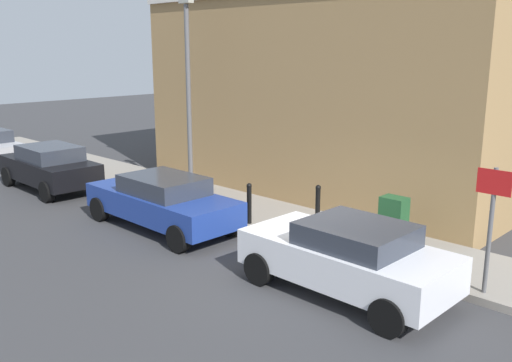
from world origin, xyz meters
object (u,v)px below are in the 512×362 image
car_blue (162,201)px  bollard_far_kerb (249,202)px  lamppost (188,89)px  car_white (348,256)px  street_sign (492,212)px  bollard_near_cabinet (318,204)px  car_black (50,167)px  utility_cabinet (393,224)px

car_blue → bollard_far_kerb: (1.47, -1.62, -0.02)m
bollard_far_kerb → lamppost: bearing=75.1°
car_white → street_sign: 2.61m
car_blue → street_sign: (1.48, -7.53, 0.94)m
bollard_near_cabinet → car_blue: bearing=130.2°
car_blue → bollard_far_kerb: size_ratio=4.30×
car_white → car_blue: size_ratio=0.89×
car_black → street_sign: 13.47m
car_blue → car_white: bearing=-179.4°
car_white → bollard_far_kerb: 4.23m
bollard_far_kerb → lamppost: 4.32m
bollard_near_cabinet → street_sign: street_sign is taller
car_blue → street_sign: 7.74m
car_black → utility_cabinet: car_black is taller
bollard_near_cabinet → lamppost: (-0.15, 4.68, 2.60)m
bollard_near_cabinet → lamppost: bearing=91.9°
bollard_near_cabinet → street_sign: bearing=-102.6°
utility_cabinet → street_sign: 2.76m
bollard_near_cabinet → bollard_far_kerb: 1.70m
car_blue → car_black: size_ratio=1.12×
car_black → street_sign: bearing=-172.0°
car_blue → bollard_far_kerb: car_blue is taller
bollard_far_kerb → lamppost: lamppost is taller
car_black → street_sign: (1.56, -13.35, 0.90)m
car_black → street_sign: size_ratio=1.73×
car_blue → utility_cabinet: car_blue is taller
car_white → street_sign: street_sign is taller
car_white → utility_cabinet: (2.40, 0.47, -0.06)m
bollard_near_cabinet → lamppost: 5.36m
car_black → bollard_near_cabinet: (2.58, -8.78, -0.05)m
car_black → utility_cabinet: bearing=-165.9°
utility_cabinet → bollard_near_cabinet: 2.15m
car_black → bollard_near_cabinet: size_ratio=3.83×
car_white → bollard_near_cabinet: size_ratio=3.81×
car_black → bollard_near_cabinet: bearing=-162.3°
utility_cabinet → lamppost: 7.32m
lamppost → car_black: bearing=120.7°
bollard_far_kerb → street_sign: bearing=-89.8°
car_blue → utility_cabinet: 5.66m
car_white → car_blue: car_white is taller
bollard_near_cabinet → lamppost: lamppost is taller
utility_cabinet → bollard_far_kerb: utility_cabinet is taller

